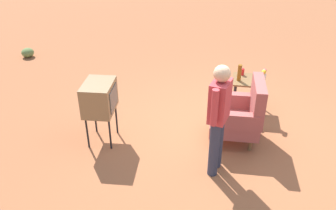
{
  "coord_description": "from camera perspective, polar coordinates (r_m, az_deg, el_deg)",
  "views": [
    {
      "loc": [
        4.88,
        -0.02,
        3.34
      ],
      "look_at": [
        0.26,
        -0.84,
        0.65
      ],
      "focal_mm": 37.35,
      "sensor_mm": 36.0,
      "label": 1
    }
  ],
  "objects": [
    {
      "name": "ground_plane",
      "position": [
        5.92,
        8.49,
        -4.95
      ],
      "size": [
        60.0,
        60.0,
        0.0
      ],
      "primitive_type": "plane",
      "color": "#A05B38"
    },
    {
      "name": "armchair",
      "position": [
        5.61,
        11.88,
        -1.38
      ],
      "size": [
        0.8,
        0.81,
        1.06
      ],
      "color": "brown",
      "rests_on": "ground"
    },
    {
      "name": "side_table",
      "position": [
        6.48,
        12.99,
        3.38
      ],
      "size": [
        0.56,
        0.56,
        0.63
      ],
      "color": "black",
      "rests_on": "ground"
    },
    {
      "name": "tv_on_stand",
      "position": [
        5.45,
        -11.13,
        1.16
      ],
      "size": [
        0.63,
        0.49,
        1.03
      ],
      "color": "black",
      "rests_on": "ground"
    },
    {
      "name": "person_standing",
      "position": [
        4.67,
        8.26,
        -1.52
      ],
      "size": [
        0.56,
        0.3,
        1.64
      ],
      "color": "#2D3347",
      "rests_on": "ground"
    },
    {
      "name": "soda_can_red",
      "position": [
        6.56,
        12.05,
        5.32
      ],
      "size": [
        0.07,
        0.07,
        0.12
      ],
      "primitive_type": "cylinder",
      "color": "red",
      "rests_on": "side_table"
    },
    {
      "name": "soda_can_blue",
      "position": [
        6.44,
        14.45,
        4.52
      ],
      "size": [
        0.07,
        0.07,
        0.12
      ],
      "primitive_type": "cylinder",
      "color": "blue",
      "rests_on": "side_table"
    },
    {
      "name": "bottle_tall_amber",
      "position": [
        6.29,
        11.58,
        5.17
      ],
      "size": [
        0.07,
        0.07,
        0.3
      ],
      "primitive_type": "cylinder",
      "color": "brown",
      "rests_on": "side_table"
    },
    {
      "name": "flower_vase",
      "position": [
        6.27,
        15.31,
        4.59
      ],
      "size": [
        0.15,
        0.1,
        0.27
      ],
      "color": "silver",
      "rests_on": "side_table"
    },
    {
      "name": "shrub_near",
      "position": [
        9.57,
        -21.93,
        7.94
      ],
      "size": [
        0.3,
        0.3,
        0.23
      ],
      "primitive_type": "ellipsoid",
      "color": "olive",
      "rests_on": "ground"
    }
  ]
}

